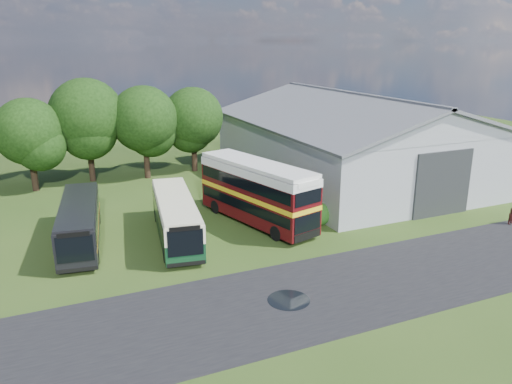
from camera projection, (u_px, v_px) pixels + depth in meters
name	position (u px, v px, depth m)	size (l,w,h in m)	color
ground	(288.00, 271.00, 28.72)	(120.00, 120.00, 0.00)	#253D13
asphalt_road	(362.00, 284.00, 27.25)	(60.00, 8.00, 0.02)	black
puddle	(289.00, 300.00, 25.51)	(2.20, 2.20, 0.01)	black
storage_shed	(352.00, 135.00, 47.30)	(18.80, 24.80, 8.15)	gray
tree_left_b	(28.00, 132.00, 42.75)	(5.78, 5.78, 8.16)	black
tree_mid	(87.00, 116.00, 45.55)	(6.80, 6.80, 9.60)	black
tree_right_a	(144.00, 119.00, 46.75)	(6.26, 6.26, 8.83)	black
tree_right_b	(193.00, 118.00, 49.45)	(5.98, 5.98, 8.45)	black
shrub_front	(318.00, 224.00, 36.13)	(1.70, 1.70, 1.70)	#194714
shrub_mid	(305.00, 216.00, 37.89)	(1.60, 1.60, 1.60)	#194714
shrub_back	(293.00, 208.00, 39.64)	(1.80, 1.80, 1.80)	#194714
bus_green_single	(176.00, 217.00, 33.14)	(3.94, 10.55, 2.84)	black
bus_maroon_double	(257.00, 193.00, 35.85)	(5.28, 10.82, 4.51)	black
bus_dark_single	(80.00, 222.00, 32.26)	(3.65, 10.26, 2.77)	black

